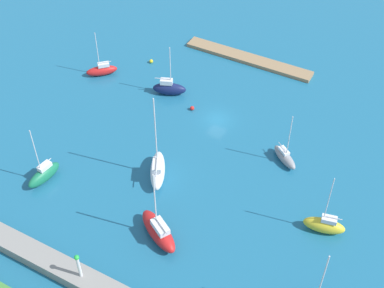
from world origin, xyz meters
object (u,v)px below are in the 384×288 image
at_px(sailboat_gray_far_north, 285,157).
at_px(harbor_beacon, 78,264).
at_px(pier_dock, 248,59).
at_px(sailboat_white_far_south, 158,170).
at_px(mooring_buoy_yellow, 151,61).
at_px(sailboat_green_along_channel, 44,174).
at_px(sailboat_red_west_end, 102,70).
at_px(sailboat_yellow_lone_south, 324,225).
at_px(mooring_buoy_red, 192,108).
at_px(sailboat_red_by_breakwater, 159,231).
at_px(sailboat_navy_off_beacon, 169,88).

bearing_deg(sailboat_gray_far_north, harbor_beacon, -77.10).
bearing_deg(harbor_beacon, pier_dock, -88.08).
xyz_separation_m(sailboat_white_far_south, mooring_buoy_yellow, (14.89, -22.29, -1.03)).
height_order(sailboat_gray_far_north, sailboat_white_far_south, sailboat_white_far_south).
relative_size(sailboat_green_along_channel, sailboat_red_west_end, 1.13).
relative_size(sailboat_yellow_lone_south, sailboat_red_west_end, 1.15).
bearing_deg(pier_dock, mooring_buoy_yellow, 31.22).
height_order(pier_dock, sailboat_yellow_lone_south, sailboat_yellow_lone_south).
bearing_deg(sailboat_gray_far_north, sailboat_green_along_channel, -108.37).
bearing_deg(sailboat_yellow_lone_south, pier_dock, -63.48).
bearing_deg(mooring_buoy_yellow, sailboat_white_far_south, 123.74).
height_order(sailboat_gray_far_north, sailboat_red_west_end, sailboat_gray_far_north).
distance_m(sailboat_green_along_channel, mooring_buoy_red, 24.60).
xyz_separation_m(harbor_beacon, mooring_buoy_red, (3.74, -32.60, -3.30)).
bearing_deg(mooring_buoy_yellow, pier_dock, -148.78).
bearing_deg(sailboat_white_far_south, pier_dock, -27.27).
relative_size(sailboat_white_far_south, mooring_buoy_yellow, 20.28).
height_order(harbor_beacon, sailboat_yellow_lone_south, sailboat_yellow_lone_south).
xyz_separation_m(pier_dock, mooring_buoy_yellow, (14.30, 8.66, 0.02)).
height_order(sailboat_red_by_breakwater, sailboat_navy_off_beacon, sailboat_red_by_breakwater).
bearing_deg(mooring_buoy_red, pier_dock, -97.33).
relative_size(pier_dock, sailboat_green_along_channel, 2.48).
xyz_separation_m(sailboat_navy_off_beacon, mooring_buoy_yellow, (7.09, -5.95, -0.81)).
bearing_deg(sailboat_red_west_end, sailboat_gray_far_north, 128.67).
xyz_separation_m(harbor_beacon, sailboat_green_along_channel, (14.03, -10.27, -2.52)).
distance_m(sailboat_green_along_channel, sailboat_yellow_lone_south, 36.76).
xyz_separation_m(pier_dock, sailboat_green_along_channel, (12.39, 38.70, 0.80)).
relative_size(sailboat_yellow_lone_south, mooring_buoy_yellow, 14.35).
height_order(harbor_beacon, mooring_buoy_red, harbor_beacon).
distance_m(sailboat_navy_off_beacon, mooring_buoy_yellow, 9.29).
height_order(sailboat_green_along_channel, sailboat_red_west_end, sailboat_green_along_channel).
distance_m(harbor_beacon, sailboat_yellow_lone_south, 29.39).
bearing_deg(pier_dock, sailboat_yellow_lone_south, 128.49).
relative_size(harbor_beacon, sailboat_red_west_end, 0.46).
distance_m(sailboat_red_by_breakwater, sailboat_yellow_lone_south, 20.11).
xyz_separation_m(pier_dock, sailboat_white_far_south, (-0.60, 30.96, 1.05)).
xyz_separation_m(sailboat_yellow_lone_south, sailboat_red_west_end, (42.70, -13.51, -0.18)).
bearing_deg(sailboat_yellow_lone_south, sailboat_red_west_end, -29.52).
xyz_separation_m(sailboat_yellow_lone_south, mooring_buoy_red, (25.17, -12.64, -0.79)).
distance_m(sailboat_red_by_breakwater, mooring_buoy_red, 24.41).
xyz_separation_m(harbor_beacon, sailboat_gray_far_north, (-12.81, -28.99, -2.81)).
relative_size(sailboat_green_along_channel, sailboat_yellow_lone_south, 0.98).
height_order(sailboat_gray_far_north, sailboat_navy_off_beacon, sailboat_navy_off_beacon).
xyz_separation_m(sailboat_red_by_breakwater, sailboat_red_west_end, (25.50, -23.93, -0.29)).
relative_size(sailboat_white_far_south, sailboat_red_west_end, 1.62).
xyz_separation_m(sailboat_green_along_channel, sailboat_white_far_south, (-12.99, -7.75, 0.25)).
relative_size(sailboat_red_west_end, mooring_buoy_yellow, 12.48).
bearing_deg(mooring_buoy_red, sailboat_red_west_end, -2.84).
distance_m(sailboat_green_along_channel, sailboat_gray_far_north, 32.72).
distance_m(sailboat_red_by_breakwater, sailboat_navy_off_beacon, 28.04).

